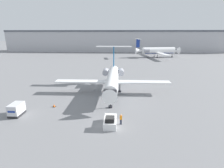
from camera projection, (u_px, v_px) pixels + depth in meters
ground_plane at (108, 126)px, 28.86m from camera, size 600.00×600.00×0.00m
terminal_building at (119, 41)px, 141.43m from camera, size 180.00×16.80×16.66m
airplane_main at (112, 79)px, 43.90m from camera, size 28.89×24.51×10.94m
pushback_tug at (110, 121)px, 28.86m from camera, size 2.05×4.05×1.90m
luggage_cart at (16, 109)px, 32.33m from camera, size 1.89×3.05×2.28m
worker_near_tug at (121, 119)px, 29.09m from camera, size 0.40×0.26×1.86m
traffic_cone_left at (54, 106)px, 36.20m from camera, size 0.65×0.65×0.61m
airplane_parked_far_left at (157, 51)px, 108.26m from camera, size 28.37×34.46×11.25m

